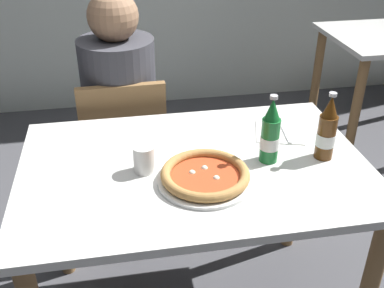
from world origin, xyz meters
The scene contains 8 objects.
dining_table_main centered at (0.00, 0.00, 0.64)m, with size 1.20×0.80×0.75m.
chair_behind_table centered at (-0.23, 0.61, 0.48)m, with size 0.41×0.41×0.85m.
diner_seated centered at (-0.23, 0.66, 0.58)m, with size 0.34×0.34×1.21m.
pizza_margherita_near centered at (0.02, -0.11, 0.77)m, with size 0.31×0.31×0.04m.
beer_bottle_left centered at (0.26, -0.02, 0.85)m, with size 0.07×0.07×0.25m.
beer_bottle_center centered at (0.45, -0.04, 0.85)m, with size 0.07×0.07×0.25m.
napkin_with_cutlery centered at (0.37, 0.16, 0.75)m, with size 0.22×0.22×0.01m.
paper_cup centered at (-0.17, -0.01, 0.80)m, with size 0.07×0.07×0.10m, color white.
Camera 1 is at (-0.24, -1.32, 1.61)m, focal length 42.97 mm.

